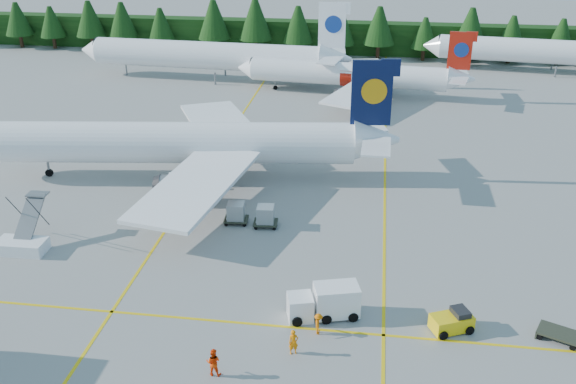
# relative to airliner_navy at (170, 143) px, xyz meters

# --- Properties ---
(ground) EXTENTS (320.00, 320.00, 0.00)m
(ground) POSITION_rel_airliner_navy_xyz_m (17.04, -18.91, -3.90)
(ground) COLOR #979792
(ground) RESTS_ON ground
(taxi_stripe_a) EXTENTS (0.25, 120.00, 0.01)m
(taxi_stripe_a) POSITION_rel_airliner_navy_xyz_m (3.04, 1.09, -3.90)
(taxi_stripe_a) COLOR yellow
(taxi_stripe_a) RESTS_ON ground
(taxi_stripe_b) EXTENTS (0.25, 120.00, 0.01)m
(taxi_stripe_b) POSITION_rel_airliner_navy_xyz_m (23.04, 1.09, -3.90)
(taxi_stripe_b) COLOR yellow
(taxi_stripe_b) RESTS_ON ground
(taxi_stripe_cross) EXTENTS (80.00, 0.25, 0.01)m
(taxi_stripe_cross) POSITION_rel_airliner_navy_xyz_m (17.04, -24.91, -3.90)
(taxi_stripe_cross) COLOR yellow
(taxi_stripe_cross) RESTS_ON ground
(treeline_hedge) EXTENTS (220.00, 4.00, 6.00)m
(treeline_hedge) POSITION_rel_airliner_navy_xyz_m (17.04, 63.09, -0.90)
(treeline_hedge) COLOR black
(treeline_hedge) RESTS_ON ground
(airliner_navy) EXTENTS (44.54, 36.44, 12.98)m
(airliner_navy) POSITION_rel_airliner_navy_xyz_m (0.00, 0.00, 0.00)
(airliner_navy) COLOR white
(airliner_navy) RESTS_ON ground
(airliner_red) EXTENTS (35.43, 29.03, 10.30)m
(airliner_red) POSITION_rel_airliner_navy_xyz_m (16.42, 34.77, -0.80)
(airliner_red) COLOR white
(airliner_red) RESTS_ON ground
(airliner_far_left) EXTENTS (45.05, 6.84, 13.09)m
(airliner_far_left) POSITION_rel_airliner_navy_xyz_m (-7.78, 40.33, 0.20)
(airliner_far_left) COLOR white
(airliner_far_left) RESTS_ON ground
(airliner_far_right) EXTENTS (41.23, 8.16, 12.00)m
(airliner_far_right) POSITION_rel_airliner_navy_xyz_m (48.47, 52.85, -0.14)
(airliner_far_right) COLOR white
(airliner_far_right) RESTS_ON ground
(airstairs) EXTENTS (4.26, 5.79, 3.80)m
(airstairs) POSITION_rel_airliner_navy_xyz_m (-8.02, -17.26, -3.08)
(airstairs) COLOR white
(airstairs) RESTS_ON ground
(service_truck) EXTENTS (5.47, 3.20, 2.49)m
(service_truck) POSITION_rel_airliner_navy_xyz_m (18.63, -23.24, -2.67)
(service_truck) COLOR white
(service_truck) RESTS_ON ground
(baggage_tug) EXTENTS (3.25, 2.59, 1.54)m
(baggage_tug) POSITION_rel_airliner_navy_xyz_m (27.82, -23.62, -3.15)
(baggage_tug) COLOR yellow
(baggage_tug) RESTS_ON ground
(uld_pair) EXTENTS (5.20, 2.16, 1.71)m
(uld_pair) POSITION_rel_airliner_navy_xyz_m (10.62, -9.85, -2.75)
(uld_pair) COLOR #2F3325
(uld_pair) RESTS_ON ground
(crew_a) EXTENTS (0.78, 0.64, 1.84)m
(crew_a) POSITION_rel_airliner_navy_xyz_m (17.02, -27.72, -2.98)
(crew_a) COLOR orange
(crew_a) RESTS_ON ground
(crew_b) EXTENTS (0.96, 0.75, 1.97)m
(crew_b) POSITION_rel_airliner_navy_xyz_m (12.21, -30.50, -2.92)
(crew_b) COLOR #FF3B05
(crew_b) RESTS_ON ground
(crew_c) EXTENTS (0.54, 0.73, 1.63)m
(crew_c) POSITION_rel_airliner_navy_xyz_m (18.47, -25.34, -3.09)
(crew_c) COLOR orange
(crew_c) RESTS_ON ground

